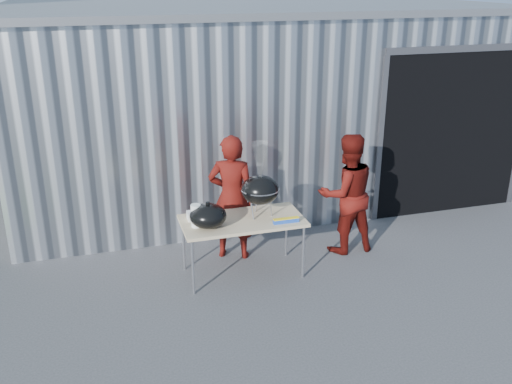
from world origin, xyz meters
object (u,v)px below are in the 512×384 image
object	(u,v)px
kettle_grill	(260,184)
person_bystander	(347,194)
folding_table	(242,222)
person_cook	(232,197)

from	to	relation	value
kettle_grill	person_bystander	world-z (taller)	kettle_grill
folding_table	person_cook	world-z (taller)	person_cook
kettle_grill	person_bystander	xyz separation A→B (m)	(1.27, 0.22, -0.34)
person_cook	person_bystander	xyz separation A→B (m)	(1.51, -0.26, -0.02)
kettle_grill	person_bystander	bearing A→B (deg)	9.73
person_cook	kettle_grill	bearing A→B (deg)	138.84
folding_table	person_cook	distance (m)	0.54
kettle_grill	person_cook	world-z (taller)	kettle_grill
person_cook	person_bystander	size ratio (longest dim) A/B	1.02
folding_table	kettle_grill	xyz separation A→B (m)	(0.24, 0.05, 0.45)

